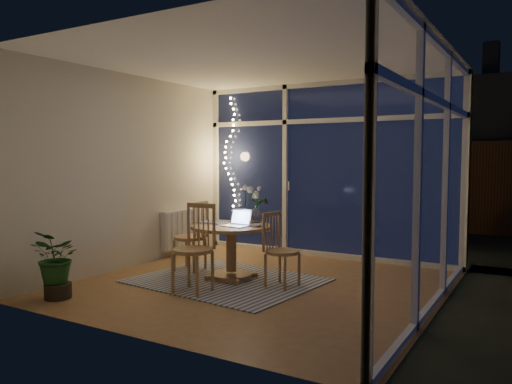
# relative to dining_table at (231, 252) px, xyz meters

# --- Properties ---
(floor) EXTENTS (4.00, 4.00, 0.00)m
(floor) POSITION_rel_dining_table_xyz_m (0.42, -0.06, -0.33)
(floor) COLOR #8C5D3D
(floor) RESTS_ON ground
(ceiling) EXTENTS (4.00, 4.00, 0.00)m
(ceiling) POSITION_rel_dining_table_xyz_m (0.42, -0.06, 2.27)
(ceiling) COLOR white
(ceiling) RESTS_ON wall_back
(wall_back) EXTENTS (4.00, 0.04, 2.60)m
(wall_back) POSITION_rel_dining_table_xyz_m (0.42, 1.94, 0.97)
(wall_back) COLOR beige
(wall_back) RESTS_ON floor
(wall_front) EXTENTS (4.00, 0.04, 2.60)m
(wall_front) POSITION_rel_dining_table_xyz_m (0.42, -2.06, 0.97)
(wall_front) COLOR beige
(wall_front) RESTS_ON floor
(wall_left) EXTENTS (0.04, 4.00, 2.60)m
(wall_left) POSITION_rel_dining_table_xyz_m (-1.58, -0.06, 0.97)
(wall_left) COLOR beige
(wall_left) RESTS_ON floor
(wall_right) EXTENTS (0.04, 4.00, 2.60)m
(wall_right) POSITION_rel_dining_table_xyz_m (2.42, -0.06, 0.97)
(wall_right) COLOR beige
(wall_right) RESTS_ON floor
(window_wall_back) EXTENTS (4.00, 0.10, 2.60)m
(window_wall_back) POSITION_rel_dining_table_xyz_m (0.42, 1.90, 0.97)
(window_wall_back) COLOR silver
(window_wall_back) RESTS_ON floor
(window_wall_right) EXTENTS (0.10, 4.00, 2.60)m
(window_wall_right) POSITION_rel_dining_table_xyz_m (2.38, -0.06, 0.97)
(window_wall_right) COLOR silver
(window_wall_right) RESTS_ON floor
(radiator) EXTENTS (0.10, 0.70, 0.58)m
(radiator) POSITION_rel_dining_table_xyz_m (-1.52, 0.84, 0.07)
(radiator) COLOR silver
(radiator) RESTS_ON wall_left
(fairy_lights) EXTENTS (0.24, 0.10, 1.85)m
(fairy_lights) POSITION_rel_dining_table_xyz_m (-1.23, 1.82, 1.19)
(fairy_lights) COLOR #FFCC66
(fairy_lights) RESTS_ON window_wall_back
(garden_patio) EXTENTS (12.00, 6.00, 0.10)m
(garden_patio) POSITION_rel_dining_table_xyz_m (0.92, 4.94, -0.39)
(garden_patio) COLOR black
(garden_patio) RESTS_ON ground
(garden_fence) EXTENTS (11.00, 0.08, 1.80)m
(garden_fence) POSITION_rel_dining_table_xyz_m (0.42, 5.44, 0.57)
(garden_fence) COLOR #312212
(garden_fence) RESTS_ON ground
(neighbour_roof) EXTENTS (7.00, 3.00, 2.20)m
(neighbour_roof) POSITION_rel_dining_table_xyz_m (0.72, 8.44, 1.87)
(neighbour_roof) COLOR #31353B
(neighbour_roof) RESTS_ON ground
(garden_shrubs) EXTENTS (0.90, 0.90, 0.90)m
(garden_shrubs) POSITION_rel_dining_table_xyz_m (-0.38, 3.34, 0.12)
(garden_shrubs) COLOR black
(garden_shrubs) RESTS_ON ground
(rug) EXTENTS (2.23, 1.86, 0.01)m
(rug) POSITION_rel_dining_table_xyz_m (0.00, -0.10, -0.33)
(rug) COLOR beige
(rug) RESTS_ON floor
(dining_table) EXTENTS (1.07, 1.07, 0.67)m
(dining_table) POSITION_rel_dining_table_xyz_m (0.00, 0.00, 0.00)
(dining_table) COLOR #A28349
(dining_table) RESTS_ON floor
(chair_left) EXTENTS (0.48, 0.48, 0.93)m
(chair_left) POSITION_rel_dining_table_xyz_m (-0.71, 0.10, 0.13)
(chair_left) COLOR #A28349
(chair_left) RESTS_ON floor
(chair_right) EXTENTS (0.46, 0.46, 0.87)m
(chair_right) POSITION_rel_dining_table_xyz_m (0.72, -0.03, 0.10)
(chair_right) COLOR #A28349
(chair_right) RESTS_ON floor
(chair_front) EXTENTS (0.49, 0.49, 0.99)m
(chair_front) POSITION_rel_dining_table_xyz_m (-0.03, -0.72, 0.16)
(chair_front) COLOR #A28349
(chair_front) RESTS_ON floor
(laptop) EXTENTS (0.33, 0.29, 0.22)m
(laptop) POSITION_rel_dining_table_xyz_m (0.11, -0.07, 0.44)
(laptop) COLOR silver
(laptop) RESTS_ON dining_table
(flower_vase) EXTENTS (0.22, 0.22, 0.21)m
(flower_vase) POSITION_rel_dining_table_xyz_m (0.16, 0.33, 0.44)
(flower_vase) COLOR silver
(flower_vase) RESTS_ON dining_table
(bowl) EXTENTS (0.17, 0.17, 0.04)m
(bowl) POSITION_rel_dining_table_xyz_m (0.34, 0.03, 0.35)
(bowl) COLOR silver
(bowl) RESTS_ON dining_table
(newspapers) EXTENTS (0.41, 0.32, 0.02)m
(newspapers) POSITION_rel_dining_table_xyz_m (-0.29, 0.08, 0.34)
(newspapers) COLOR silver
(newspapers) RESTS_ON dining_table
(phone) EXTENTS (0.12, 0.08, 0.01)m
(phone) POSITION_rel_dining_table_xyz_m (0.02, -0.04, 0.34)
(phone) COLOR black
(phone) RESTS_ON dining_table
(potted_plant) EXTENTS (0.62, 0.57, 0.76)m
(potted_plant) POSITION_rel_dining_table_xyz_m (-1.12, -1.62, 0.05)
(potted_plant) COLOR #19471C
(potted_plant) RESTS_ON floor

